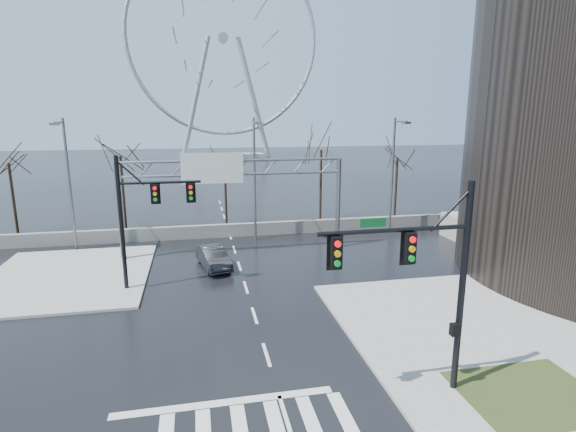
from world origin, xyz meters
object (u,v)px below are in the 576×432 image
object	(u,v)px
car	(213,257)
ferris_wheel	(223,46)
signal_mast_far	(141,210)
signal_mast_near	(429,271)
sign_gantry	(229,186)

from	to	relation	value
car	ferris_wheel	bearing A→B (deg)	72.37
signal_mast_far	ferris_wheel	xyz separation A→B (m)	(10.87, 86.04, 21.30)
signal_mast_near	ferris_wheel	world-z (taller)	ferris_wheel
signal_mast_far	car	world-z (taller)	signal_mast_far
sign_gantry	car	bearing A→B (deg)	-115.77
sign_gantry	ferris_wheel	distance (m)	82.91
ferris_wheel	sign_gantry	bearing A→B (deg)	-93.84
car	sign_gantry	bearing A→B (deg)	51.25
ferris_wheel	car	size ratio (longest dim) A/B	11.70
sign_gantry	ferris_wheel	bearing A→B (deg)	86.16
car	signal_mast_far	bearing A→B (deg)	-155.48
ferris_wheel	signal_mast_far	bearing A→B (deg)	-97.20
signal_mast_near	sign_gantry	bearing A→B (deg)	106.19
sign_gantry	ferris_wheel	xyz separation A→B (m)	(5.38, 80.04, 20.95)
signal_mast_near	sign_gantry	xyz separation A→B (m)	(-5.52, 19.00, 0.31)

